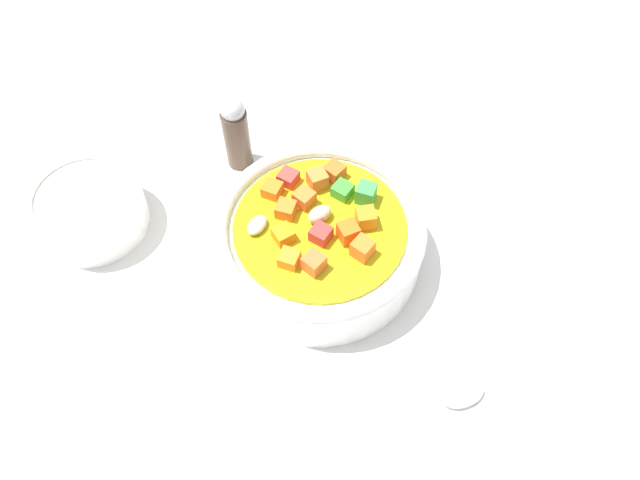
% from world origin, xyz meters
% --- Properties ---
extents(ground_plane, '(1.40, 1.40, 0.02)m').
position_xyz_m(ground_plane, '(0.00, 0.00, -0.01)').
color(ground_plane, silver).
extents(soup_bowl_main, '(0.19, 0.19, 0.07)m').
position_xyz_m(soup_bowl_main, '(-0.00, 0.00, 0.03)').
color(soup_bowl_main, white).
rests_on(soup_bowl_main, ground_plane).
extents(spoon, '(0.20, 0.08, 0.01)m').
position_xyz_m(spoon, '(0.06, -0.17, 0.00)').
color(spoon, silver).
rests_on(spoon, ground_plane).
extents(side_bowl_small, '(0.11, 0.11, 0.05)m').
position_xyz_m(side_bowl_small, '(-0.23, 0.05, 0.03)').
color(side_bowl_small, white).
rests_on(side_bowl_small, ground_plane).
extents(pepper_shaker, '(0.03, 0.03, 0.09)m').
position_xyz_m(pepper_shaker, '(-0.08, 0.13, 0.05)').
color(pepper_shaker, '#4C3828').
rests_on(pepper_shaker, ground_plane).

